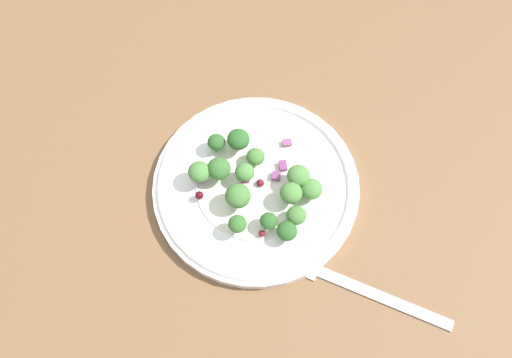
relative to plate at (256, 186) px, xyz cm
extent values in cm
cube|color=brown|center=(-1.83, -1.42, -1.86)|extent=(180.00, 180.00, 2.00)
cylinder|color=white|center=(0.00, 0.00, -0.26)|extent=(23.83, 23.83, 1.20)
torus|color=white|center=(0.00, 0.00, 0.34)|extent=(22.93, 22.93, 1.00)
cylinder|color=white|center=(0.00, 0.00, 0.44)|extent=(13.82, 13.82, 0.20)
cylinder|color=#ADD18E|center=(1.22, -4.09, 1.42)|extent=(1.01, 1.01, 1.01)
ellipsoid|color=#386B2D|center=(1.22, -4.09, 2.63)|extent=(2.68, 2.68, 2.01)
cylinder|color=#ADD18E|center=(5.84, 0.96, 1.45)|extent=(0.76, 0.76, 0.76)
ellipsoid|color=#386B2D|center=(5.84, 0.96, 2.36)|extent=(2.02, 2.02, 1.52)
cylinder|color=#ADD18E|center=(-1.60, 6.02, 0.93)|extent=(0.93, 0.93, 0.93)
ellipsoid|color=#4C843D|center=(-1.60, 6.02, 2.04)|extent=(2.47, 2.47, 1.85)
cylinder|color=#9EC684|center=(3.85, 5.94, 0.94)|extent=(0.84, 0.84, 0.84)
ellipsoid|color=#2D6028|center=(3.85, 5.94, 1.95)|extent=(2.24, 2.24, 1.68)
cylinder|color=#ADD18E|center=(3.07, -0.57, 1.34)|extent=(1.07, 1.07, 1.07)
ellipsoid|color=#477A38|center=(3.07, -0.57, 2.62)|extent=(2.85, 2.85, 2.14)
cylinder|color=#9EC684|center=(-3.11, -4.05, 1.44)|extent=(0.98, 0.98, 0.98)
ellipsoid|color=#2D6028|center=(-3.11, -4.05, 2.62)|extent=(2.61, 2.61, 1.96)
cylinder|color=#8EB77A|center=(-2.39, 4.09, 1.35)|extent=(0.97, 0.97, 0.97)
ellipsoid|color=#4C843D|center=(-2.39, 4.09, 2.51)|extent=(2.58, 2.58, 1.93)
cylinder|color=#8EB77A|center=(-0.11, 4.35, 1.40)|extent=(0.94, 0.94, 0.94)
ellipsoid|color=#4C843D|center=(-0.11, 4.35, 2.53)|extent=(2.50, 2.50, 1.88)
cylinder|color=#ADD18E|center=(2.59, -5.82, 1.35)|extent=(0.96, 0.96, 0.96)
ellipsoid|color=#4C843D|center=(2.59, -5.82, 2.51)|extent=(2.57, 2.57, 1.93)
cylinder|color=#8EB77A|center=(-1.89, -6.27, 1.07)|extent=(0.78, 0.78, 0.78)
ellipsoid|color=#2D6028|center=(-1.89, -6.27, 2.01)|extent=(2.09, 2.09, 1.57)
cylinder|color=#9EC684|center=(3.79, 3.67, 1.15)|extent=(0.73, 0.73, 0.73)
ellipsoid|color=#2D6028|center=(3.79, 3.67, 2.02)|extent=(1.94, 1.94, 1.46)
cylinder|color=#ADD18E|center=(-2.44, -1.30, 0.89)|extent=(0.80, 0.80, 0.80)
ellipsoid|color=#477A38|center=(-2.44, -1.30, 1.85)|extent=(2.13, 2.13, 1.60)
cylinder|color=#9EC684|center=(0.09, -1.69, 1.38)|extent=(0.83, 0.83, 0.83)
ellipsoid|color=#4C843D|center=(0.09, -1.69, 2.37)|extent=(2.21, 2.21, 1.66)
cylinder|color=#8EB77A|center=(1.66, 5.97, 0.78)|extent=(0.83, 0.83, 0.83)
ellipsoid|color=#477A38|center=(1.66, 5.97, 1.78)|extent=(2.21, 2.21, 1.66)
sphere|color=maroon|center=(-0.21, 0.45, 0.85)|extent=(0.89, 0.89, 0.89)
sphere|color=#4C0A14|center=(4.63, -4.71, 1.27)|extent=(0.93, 0.93, 0.93)
sphere|color=maroon|center=(0.31, -1.62, 0.84)|extent=(0.84, 0.84, 0.84)
sphere|color=#4C0A14|center=(-3.71, 4.17, 1.05)|extent=(0.76, 0.76, 0.76)
sphere|color=maroon|center=(5.09, 3.56, 1.02)|extent=(0.75, 0.75, 0.75)
cube|color=#843D75|center=(-1.64, 1.61, 0.95)|extent=(1.29, 1.28, 0.48)
cube|color=#934C84|center=(-0.10, -1.51, 0.65)|extent=(1.24, 1.36, 0.50)
cube|color=#843D75|center=(-3.38, 1.68, 0.96)|extent=(1.49, 1.43, 0.44)
cube|color=#843D75|center=(2.51, -5.86, 1.08)|extent=(1.67, 1.68, 0.49)
cube|color=#A35B93|center=(-3.87, -4.00, 0.69)|extent=(1.53, 1.54, 0.47)
cube|color=#934C84|center=(-6.32, 0.69, 0.93)|extent=(1.32, 1.36, 0.34)
cube|color=silver|center=(4.61, 18.23, -0.61)|extent=(2.70, 15.04, 0.50)
cube|color=silver|center=(5.54, 8.97, -0.61)|extent=(2.75, 3.82, 0.50)
camera|label=1|loc=(23.24, 12.91, 58.32)|focal=38.97mm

